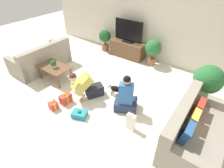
{
  "coord_description": "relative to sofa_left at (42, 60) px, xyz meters",
  "views": [
    {
      "loc": [
        2.39,
        -2.74,
        2.93
      ],
      "look_at": [
        0.36,
        0.05,
        0.45
      ],
      "focal_mm": 28.0,
      "sensor_mm": 36.0,
      "label": 1
    }
  ],
  "objects": [
    {
      "name": "person_kneeling",
      "position": [
        2.19,
        -0.27,
        0.05
      ],
      "size": [
        0.66,
        0.83,
        0.79
      ],
      "rotation": [
        0.0,
        0.0,
        -0.53
      ],
      "color": "#23232D",
      "rests_on": "ground_plane"
    },
    {
      "name": "gift_box_b",
      "position": [
        2.53,
        -0.89,
        -0.22
      ],
      "size": [
        0.39,
        0.34,
        0.2
      ],
      "rotation": [
        0.0,
        0.0,
        0.38
      ],
      "color": "teal",
      "rests_on": "ground_plane"
    },
    {
      "name": "tv_console",
      "position": [
        1.79,
        2.34,
        -0.02
      ],
      "size": [
        1.27,
        0.47,
        0.55
      ],
      "color": "brown",
      "rests_on": "ground_plane"
    },
    {
      "name": "tabletop_plant",
      "position": [
        0.95,
        -0.24,
        0.27
      ],
      "size": [
        0.17,
        0.17,
        0.22
      ],
      "color": "beige",
      "rests_on": "coffee_table"
    },
    {
      "name": "person_sitting",
      "position": [
        3.24,
        -0.06,
        0.05
      ],
      "size": [
        0.64,
        0.61,
        0.96
      ],
      "rotation": [
        0.0,
        0.0,
        3.59
      ],
      "color": "#283351",
      "rests_on": "ground_plane"
    },
    {
      "name": "potted_plant_back_left",
      "position": [
        0.81,
        2.29,
        0.2
      ],
      "size": [
        0.45,
        0.45,
        0.8
      ],
      "color": "#A36042",
      "rests_on": "ground_plane"
    },
    {
      "name": "gift_box_c",
      "position": [
        1.85,
        -1.07,
        -0.19
      ],
      "size": [
        0.2,
        0.21,
        0.25
      ],
      "rotation": [
        0.0,
        0.0,
        -0.15
      ],
      "color": "red",
      "rests_on": "ground_plane"
    },
    {
      "name": "sofa_right",
      "position": [
        4.78,
        -0.1,
        0.01
      ],
      "size": [
        0.91,
        1.79,
        0.84
      ],
      "rotation": [
        0.0,
        0.0,
        1.57
      ],
      "color": "gray",
      "rests_on": "ground_plane"
    },
    {
      "name": "gift_bag_a",
      "position": [
        3.65,
        -0.51,
        -0.09
      ],
      "size": [
        0.19,
        0.12,
        0.42
      ],
      "rotation": [
        0.0,
        0.0,
        -0.03
      ],
      "color": "white",
      "rests_on": "ground_plane"
    },
    {
      "name": "gift_box_a",
      "position": [
        1.92,
        -0.74,
        -0.17
      ],
      "size": [
        0.2,
        0.29,
        0.3
      ],
      "rotation": [
        0.0,
        0.0,
        -0.09
      ],
      "color": "red",
      "rests_on": "ground_plane"
    },
    {
      "name": "potted_plant_corner_right",
      "position": [
        4.64,
        1.15,
        0.41
      ],
      "size": [
        0.65,
        0.65,
        1.07
      ],
      "color": "#A36042",
      "rests_on": "ground_plane"
    },
    {
      "name": "coffee_table",
      "position": [
        0.89,
        -0.2,
        0.1
      ],
      "size": [
        0.95,
        0.6,
        0.44
      ],
      "color": "brown",
      "rests_on": "ground_plane"
    },
    {
      "name": "dog",
      "position": [
        2.81,
        0.22,
        -0.08
      ],
      "size": [
        0.48,
        0.2,
        0.32
      ],
      "rotation": [
        0.0,
        0.0,
        1.75
      ],
      "color": "black",
      "rests_on": "ground_plane"
    },
    {
      "name": "sofa_left",
      "position": [
        0.0,
        0.0,
        0.0
      ],
      "size": [
        0.91,
        1.79,
        0.84
      ],
      "rotation": [
        0.0,
        0.0,
        -1.57
      ],
      "color": "gray",
      "rests_on": "ground_plane"
    },
    {
      "name": "potted_plant_back_right",
      "position": [
        2.78,
        2.29,
        0.26
      ],
      "size": [
        0.52,
        0.52,
        0.86
      ],
      "color": "#A36042",
      "rests_on": "ground_plane"
    },
    {
      "name": "ground_plane",
      "position": [
        2.39,
        0.01,
        -0.29
      ],
      "size": [
        16.0,
        16.0,
        0.0
      ],
      "primitive_type": "plane",
      "color": "beige"
    },
    {
      "name": "wall_back",
      "position": [
        2.39,
        2.64,
        1.01
      ],
      "size": [
        8.4,
        0.06,
        2.6
      ],
      "color": "beige",
      "rests_on": "ground_plane"
    },
    {
      "name": "tv",
      "position": [
        1.79,
        2.34,
        0.6
      ],
      "size": [
        1.05,
        0.2,
        0.76
      ],
      "color": "black",
      "rests_on": "tv_console"
    }
  ]
}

